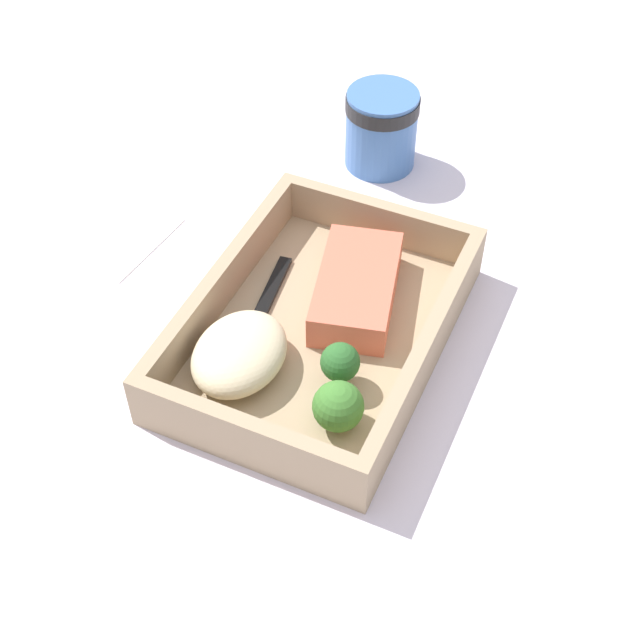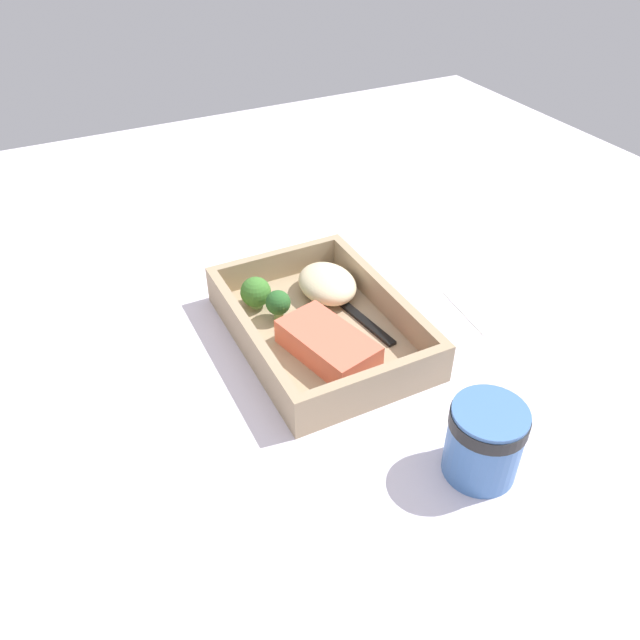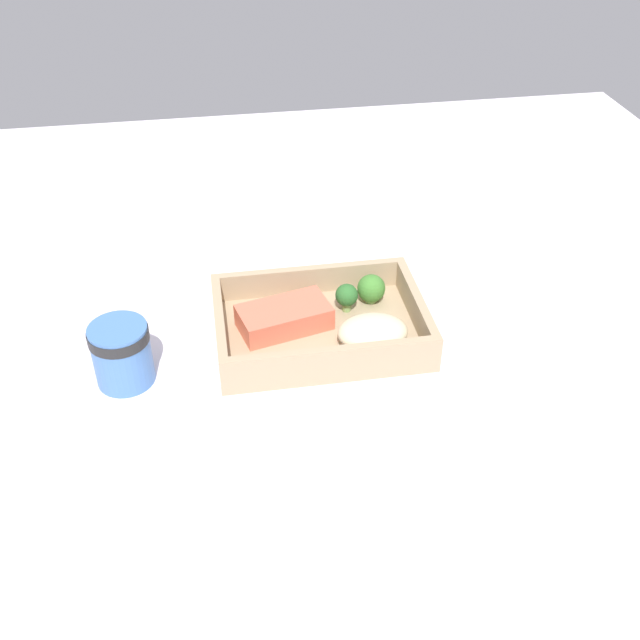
# 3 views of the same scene
# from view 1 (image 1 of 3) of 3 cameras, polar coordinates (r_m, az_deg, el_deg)

# --- Properties ---
(ground_plane) EXTENTS (1.60, 1.60, 0.02)m
(ground_plane) POSITION_cam_1_polar(r_m,az_deg,el_deg) (0.75, 0.00, -1.93)
(ground_plane) COLOR silver
(takeout_tray) EXTENTS (0.27, 0.19, 0.01)m
(takeout_tray) POSITION_cam_1_polar(r_m,az_deg,el_deg) (0.74, 0.00, -1.11)
(takeout_tray) COLOR tan
(takeout_tray) RESTS_ON ground_plane
(tray_rim) EXTENTS (0.27, 0.19, 0.04)m
(tray_rim) POSITION_cam_1_polar(r_m,az_deg,el_deg) (0.72, 0.00, 0.24)
(tray_rim) COLOR tan
(tray_rim) RESTS_ON takeout_tray
(salmon_fillet) EXTENTS (0.13, 0.09, 0.03)m
(salmon_fillet) POSITION_cam_1_polar(r_m,az_deg,el_deg) (0.75, 2.35, 2.06)
(salmon_fillet) COLOR #E4684D
(salmon_fillet) RESTS_ON takeout_tray
(mashed_potatoes) EXTENTS (0.09, 0.07, 0.04)m
(mashed_potatoes) POSITION_cam_1_polar(r_m,az_deg,el_deg) (0.70, -5.18, -2.16)
(mashed_potatoes) COLOR beige
(mashed_potatoes) RESTS_ON takeout_tray
(broccoli_floret_1) EXTENTS (0.04, 0.04, 0.04)m
(broccoli_floret_1) POSITION_cam_1_polar(r_m,az_deg,el_deg) (0.66, 1.17, -5.58)
(broccoli_floret_1) COLOR #7EAE5F
(broccoli_floret_1) RESTS_ON takeout_tray
(broccoli_floret_2) EXTENTS (0.03, 0.03, 0.04)m
(broccoli_floret_2) POSITION_cam_1_polar(r_m,az_deg,el_deg) (0.68, 1.30, -2.78)
(broccoli_floret_2) COLOR #769B54
(broccoli_floret_2) RESTS_ON takeout_tray
(fork) EXTENTS (0.16, 0.04, 0.00)m
(fork) POSITION_cam_1_polar(r_m,az_deg,el_deg) (0.74, -4.34, -0.66)
(fork) COLOR black
(fork) RESTS_ON takeout_tray
(paper_cup) EXTENTS (0.07, 0.07, 0.08)m
(paper_cup) POSITION_cam_1_polar(r_m,az_deg,el_deg) (0.90, 3.96, 12.33)
(paper_cup) COLOR #4572B3
(paper_cup) RESTS_ON ground_plane
(receipt_slip) EXTENTS (0.11, 0.16, 0.00)m
(receipt_slip) POSITION_cam_1_polar(r_m,az_deg,el_deg) (0.88, -14.62, 6.02)
(receipt_slip) COLOR white
(receipt_slip) RESTS_ON ground_plane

